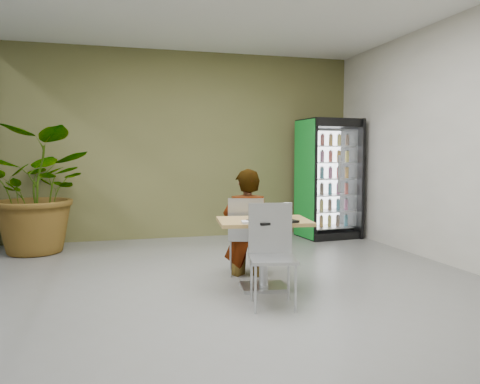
{
  "coord_description": "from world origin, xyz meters",
  "views": [
    {
      "loc": [
        -1.19,
        -4.56,
        1.44
      ],
      "look_at": [
        0.24,
        0.73,
        1.0
      ],
      "focal_mm": 35.0,
      "sensor_mm": 36.0,
      "label": 1
    }
  ],
  "objects_px": {
    "chair_far": "(246,230)",
    "soda_cup": "(288,210)",
    "dining_table": "(264,239)",
    "chair_near": "(271,246)",
    "seated_woman": "(247,234)",
    "cafeteria_tray": "(273,221)",
    "beverage_fridge": "(329,179)",
    "potted_plant": "(40,190)"
  },
  "relations": [
    {
      "from": "chair_near",
      "to": "cafeteria_tray",
      "type": "height_order",
      "value": "chair_near"
    },
    {
      "from": "chair_far",
      "to": "seated_woman",
      "type": "xyz_separation_m",
      "value": [
        0.03,
        0.04,
        -0.06
      ]
    },
    {
      "from": "chair_near",
      "to": "beverage_fridge",
      "type": "xyz_separation_m",
      "value": [
        2.15,
        3.21,
        0.46
      ]
    },
    {
      "from": "cafeteria_tray",
      "to": "potted_plant",
      "type": "bearing_deg",
      "value": 132.42
    },
    {
      "from": "chair_far",
      "to": "beverage_fridge",
      "type": "distance_m",
      "value": 3.03
    },
    {
      "from": "chair_far",
      "to": "soda_cup",
      "type": "distance_m",
      "value": 0.67
    },
    {
      "from": "chair_far",
      "to": "soda_cup",
      "type": "xyz_separation_m",
      "value": [
        0.33,
        -0.51,
        0.28
      ]
    },
    {
      "from": "chair_near",
      "to": "cafeteria_tray",
      "type": "bearing_deg",
      "value": 80.05
    },
    {
      "from": "potted_plant",
      "to": "chair_near",
      "type": "bearing_deg",
      "value": -51.3
    },
    {
      "from": "dining_table",
      "to": "beverage_fridge",
      "type": "bearing_deg",
      "value": 52.73
    },
    {
      "from": "dining_table",
      "to": "potted_plant",
      "type": "distance_m",
      "value": 3.71
    },
    {
      "from": "beverage_fridge",
      "to": "chair_far",
      "type": "bearing_deg",
      "value": -139.9
    },
    {
      "from": "soda_cup",
      "to": "potted_plant",
      "type": "bearing_deg",
      "value": 138.42
    },
    {
      "from": "dining_table",
      "to": "potted_plant",
      "type": "height_order",
      "value": "potted_plant"
    },
    {
      "from": "seated_woman",
      "to": "chair_far",
      "type": "bearing_deg",
      "value": 74.45
    },
    {
      "from": "chair_far",
      "to": "cafeteria_tray",
      "type": "distance_m",
      "value": 0.84
    },
    {
      "from": "potted_plant",
      "to": "chair_far",
      "type": "bearing_deg",
      "value": -38.72
    },
    {
      "from": "cafeteria_tray",
      "to": "potted_plant",
      "type": "height_order",
      "value": "potted_plant"
    },
    {
      "from": "soda_cup",
      "to": "beverage_fridge",
      "type": "bearing_deg",
      "value": 56.26
    },
    {
      "from": "dining_table",
      "to": "potted_plant",
      "type": "xyz_separation_m",
      "value": [
        -2.58,
        2.63,
        0.39
      ]
    },
    {
      "from": "beverage_fridge",
      "to": "dining_table",
      "type": "bearing_deg",
      "value": -132.6
    },
    {
      "from": "dining_table",
      "to": "chair_near",
      "type": "height_order",
      "value": "chair_near"
    },
    {
      "from": "seated_woman",
      "to": "soda_cup",
      "type": "xyz_separation_m",
      "value": [
        0.31,
        -0.56,
        0.34
      ]
    },
    {
      "from": "soda_cup",
      "to": "cafeteria_tray",
      "type": "height_order",
      "value": "soda_cup"
    },
    {
      "from": "chair_far",
      "to": "dining_table",
      "type": "bearing_deg",
      "value": 109.45
    },
    {
      "from": "chair_far",
      "to": "cafeteria_tray",
      "type": "bearing_deg",
      "value": 110.11
    },
    {
      "from": "chair_near",
      "to": "beverage_fridge",
      "type": "height_order",
      "value": "beverage_fridge"
    },
    {
      "from": "chair_near",
      "to": "potted_plant",
      "type": "xyz_separation_m",
      "value": [
        -2.5,
        3.12,
        0.35
      ]
    },
    {
      "from": "beverage_fridge",
      "to": "cafeteria_tray",
      "type": "bearing_deg",
      "value": -130.15
    },
    {
      "from": "chair_far",
      "to": "beverage_fridge",
      "type": "height_order",
      "value": "beverage_fridge"
    },
    {
      "from": "chair_far",
      "to": "cafeteria_tray",
      "type": "xyz_separation_m",
      "value": [
        0.06,
        -0.81,
        0.22
      ]
    },
    {
      "from": "chair_far",
      "to": "beverage_fridge",
      "type": "xyz_separation_m",
      "value": [
        2.1,
        2.13,
        0.48
      ]
    },
    {
      "from": "dining_table",
      "to": "chair_far",
      "type": "bearing_deg",
      "value": 93.26
    },
    {
      "from": "chair_far",
      "to": "potted_plant",
      "type": "height_order",
      "value": "potted_plant"
    },
    {
      "from": "seated_woman",
      "to": "cafeteria_tray",
      "type": "distance_m",
      "value": 0.9
    },
    {
      "from": "seated_woman",
      "to": "beverage_fridge",
      "type": "xyz_separation_m",
      "value": [
        2.07,
        2.09,
        0.54
      ]
    },
    {
      "from": "chair_near",
      "to": "potted_plant",
      "type": "distance_m",
      "value": 4.02
    },
    {
      "from": "seated_woman",
      "to": "soda_cup",
      "type": "distance_m",
      "value": 0.72
    },
    {
      "from": "seated_woman",
      "to": "cafeteria_tray",
      "type": "height_order",
      "value": "seated_woman"
    },
    {
      "from": "cafeteria_tray",
      "to": "dining_table",
      "type": "bearing_deg",
      "value": 95.66
    },
    {
      "from": "dining_table",
      "to": "chair_near",
      "type": "distance_m",
      "value": 0.5
    },
    {
      "from": "seated_woman",
      "to": "cafeteria_tray",
      "type": "xyz_separation_m",
      "value": [
        0.03,
        -0.85,
        0.28
      ]
    }
  ]
}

